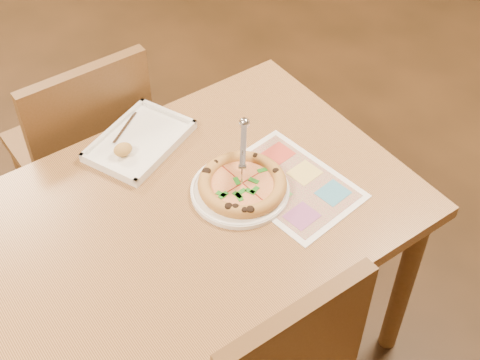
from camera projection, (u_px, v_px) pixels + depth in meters
room at (155, 12)px, 1.36m from camera, size 7.00×7.00×7.00m
dining_table at (178, 237)px, 1.87m from camera, size 1.30×0.85×0.72m
chair_far at (85, 138)px, 2.26m from camera, size 0.42×0.42×0.47m
plate at (240, 191)px, 1.86m from camera, size 0.36×0.36×0.01m
pizza at (242, 184)px, 1.86m from camera, size 0.25×0.25×0.04m
pizza_cutter at (243, 153)px, 1.85m from camera, size 0.12×0.15×0.10m
appetizer_tray at (139, 143)px, 2.00m from camera, size 0.36×0.31×0.06m
menu at (289, 184)px, 1.89m from camera, size 0.32×0.41×0.00m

